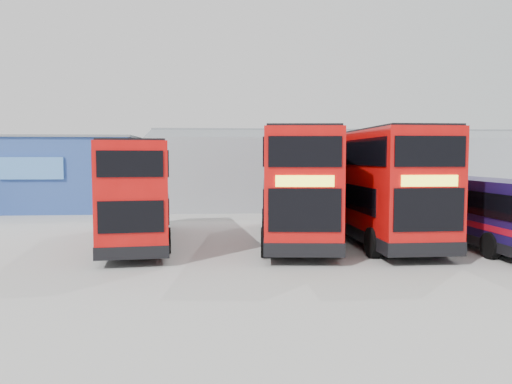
# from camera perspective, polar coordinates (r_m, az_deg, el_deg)

# --- Properties ---
(ground_plane) EXTENTS (120.00, 120.00, 0.00)m
(ground_plane) POSITION_cam_1_polar(r_m,az_deg,el_deg) (18.99, 2.79, -7.22)
(ground_plane) COLOR #A2A29C
(ground_plane) RESTS_ON ground
(office_block) EXTENTS (12.30, 8.32, 5.12)m
(office_block) POSITION_cam_1_polar(r_m,az_deg,el_deg) (38.29, -22.21, 2.04)
(office_block) COLOR navy
(office_block) RESTS_ON ground
(maintenance_shed) EXTENTS (30.50, 12.00, 5.89)m
(maintenance_shed) POSITION_cam_1_polar(r_m,az_deg,el_deg) (39.87, 10.57, 2.37)
(maintenance_shed) COLOR #989EA6
(maintenance_shed) RESTS_ON ground
(double_decker_left) EXTENTS (3.54, 10.40, 4.32)m
(double_decker_left) POSITION_cam_1_polar(r_m,az_deg,el_deg) (21.89, -13.34, -0.16)
(double_decker_left) COLOR red
(double_decker_left) RESTS_ON ground
(double_decker_centre) EXTENTS (3.83, 11.58, 4.81)m
(double_decker_centre) POSITION_cam_1_polar(r_m,az_deg,el_deg) (22.19, 4.44, 0.63)
(double_decker_centre) COLOR red
(double_decker_centre) RESTS_ON ground
(double_decker_right) EXTENTS (3.06, 11.47, 4.82)m
(double_decker_right) POSITION_cam_1_polar(r_m,az_deg,el_deg) (22.80, 13.24, 0.64)
(double_decker_right) COLOR red
(double_decker_right) RESTS_ON ground
(single_decker_blue) EXTENTS (2.74, 10.40, 2.80)m
(single_decker_blue) POSITION_cam_1_polar(r_m,az_deg,el_deg) (23.02, 23.94, -2.09)
(single_decker_blue) COLOR #130E3E
(single_decker_blue) RESTS_ON ground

